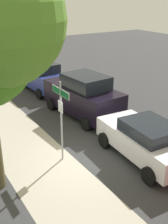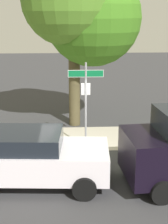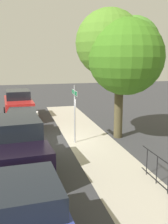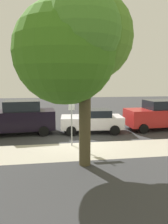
{
  "view_description": "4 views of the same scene",
  "coord_description": "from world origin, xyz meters",
  "px_view_note": "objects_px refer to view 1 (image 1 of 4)",
  "views": [
    {
      "loc": [
        -8.01,
        4.69,
        5.9
      ],
      "look_at": [
        -0.08,
        -0.28,
        1.96
      ],
      "focal_mm": 45.63,
      "sensor_mm": 36.0,
      "label": 1
    },
    {
      "loc": [
        -0.3,
        -11.24,
        4.75
      ],
      "look_at": [
        0.31,
        0.26,
        1.37
      ],
      "focal_mm": 54.91,
      "sensor_mm": 36.0,
      "label": 2
    },
    {
      "loc": [
        13.74,
        -2.43,
        4.58
      ],
      "look_at": [
        -0.29,
        1.07,
        1.5
      ],
      "focal_mm": 42.66,
      "sensor_mm": 36.0,
      "label": 3
    },
    {
      "loc": [
        1.22,
        11.01,
        3.52
      ],
      "look_at": [
        -0.23,
        0.82,
        1.89
      ],
      "focal_mm": 32.65,
      "sensor_mm": 36.0,
      "label": 4
    }
  ],
  "objects_px": {
    "car_black": "(83,95)",
    "car_silver": "(13,63)",
    "car_blue": "(42,77)",
    "car_white": "(146,139)",
    "street_sign": "(61,109)"
  },
  "relations": [
    {
      "from": "car_black",
      "to": "street_sign",
      "type": "bearing_deg",
      "value": 133.05
    },
    {
      "from": "street_sign",
      "to": "car_blue",
      "type": "distance_m",
      "value": 8.53
    },
    {
      "from": "street_sign",
      "to": "car_silver",
      "type": "distance_m",
      "value": 13.08
    },
    {
      "from": "car_white",
      "to": "car_blue",
      "type": "distance_m",
      "value": 9.6
    },
    {
      "from": "car_black",
      "to": "car_silver",
      "type": "height_order",
      "value": "car_black"
    },
    {
      "from": "car_white",
      "to": "car_blue",
      "type": "height_order",
      "value": "car_blue"
    },
    {
      "from": "street_sign",
      "to": "car_silver",
      "type": "xyz_separation_m",
      "value": [
        12.77,
        -2.57,
        -1.19
      ]
    },
    {
      "from": "car_silver",
      "to": "street_sign",
      "type": "bearing_deg",
      "value": 171.01
    },
    {
      "from": "street_sign",
      "to": "car_black",
      "type": "xyz_separation_m",
      "value": [
        3.18,
        -2.9,
        -0.99
      ]
    },
    {
      "from": "car_blue",
      "to": "car_silver",
      "type": "bearing_deg",
      "value": -0.83
    },
    {
      "from": "car_silver",
      "to": "car_blue",
      "type": "bearing_deg",
      "value": -175.17
    },
    {
      "from": "street_sign",
      "to": "car_white",
      "type": "distance_m",
      "value": 3.38
    },
    {
      "from": "car_black",
      "to": "car_silver",
      "type": "relative_size",
      "value": 1.01
    },
    {
      "from": "car_blue",
      "to": "street_sign",
      "type": "bearing_deg",
      "value": 157.56
    },
    {
      "from": "car_white",
      "to": "car_black",
      "type": "bearing_deg",
      "value": 1.29
    }
  ]
}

